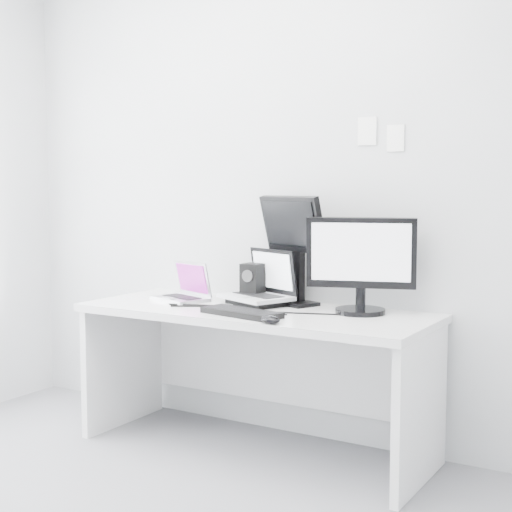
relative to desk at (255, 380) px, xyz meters
The scene contains 11 objects.
back_wall 1.05m from the desk, 90.00° to the left, with size 3.60×3.60×0.00m, color silver.
desk is the anchor object (origin of this frame).
macbook 0.68m from the desk, behind, with size 0.29×0.22×0.22m, color #B9B9BE.
speaker 0.52m from the desk, 123.81° to the left, with size 0.10×0.10×0.21m, color black.
dell_laptop 0.53m from the desk, 118.78° to the left, with size 0.36×0.28×0.30m, color silver.
rear_monitor 0.70m from the desk, 63.49° to the left, with size 0.43×0.15×0.58m, color black.
samsung_monitor 0.81m from the desk, 16.19° to the left, with size 0.53×0.24×0.48m, color black.
keyboard 0.43m from the desk, 76.88° to the right, with size 0.42×0.15×0.03m, color black.
mouse 0.56m from the desk, 48.98° to the right, with size 0.11×0.07×0.04m, color black.
wall_note_0 1.38m from the desk, 37.40° to the left, with size 0.10×0.00×0.14m, color white.
wall_note_1 1.40m from the desk, 29.83° to the left, with size 0.09×0.00×0.13m, color white.
Camera 1 is at (1.93, -1.94, 1.34)m, focal length 52.59 mm.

